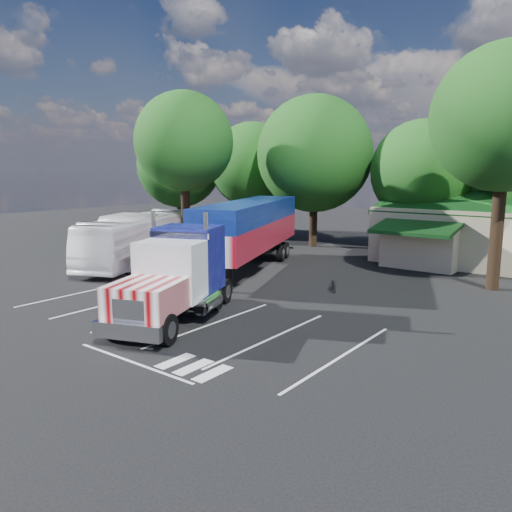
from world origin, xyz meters
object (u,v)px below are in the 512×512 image
Objects in this scene: semi_truck at (235,236)px; silver_sedan at (423,255)px; bicycle at (334,284)px; tour_bus at (139,238)px; woman at (186,299)px.

semi_truck is 5.65× the size of silver_sedan.
silver_sedan is at bearing 38.50° from semi_truck.
bicycle is 15.44m from tour_bus.
woman is at bearing -54.98° from tour_bus.
woman is 0.45× the size of silver_sedan.
silver_sedan is (7.33, 12.44, -2.10)m from semi_truck.
woman reaches higher than bicycle.
tour_bus is at bearing 137.43° from silver_sedan.
bicycle is 0.12× the size of tour_bus.
woman is (3.26, -7.45, -1.86)m from semi_truck.
silver_sedan is (1.13, 11.25, 0.26)m from bicycle.
tour_bus is (-15.34, -1.12, 1.43)m from bicycle.
tour_bus is (-12.40, 7.52, 0.92)m from woman.
semi_truck is 1.73× the size of tour_bus.
semi_truck is at bearing 160.01° from silver_sedan.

